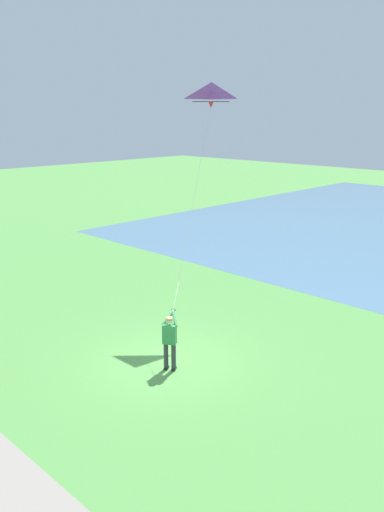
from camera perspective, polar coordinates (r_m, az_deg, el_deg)
The scene contains 3 objects.
ground_plane at distance 16.42m, azimuth -2.72°, elevation -11.65°, with size 120.00×120.00×0.00m, color #569947.
person_kite_flyer at distance 15.54m, azimuth -2.48°, elevation -8.99°, with size 0.62×0.52×1.83m.
flying_kite at distance 18.84m, azimuth 2.13°, elevation 17.19°, with size 4.67×2.82×6.72m.
Camera 1 is at (9.93, 10.75, 7.45)m, focal length 36.12 mm.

